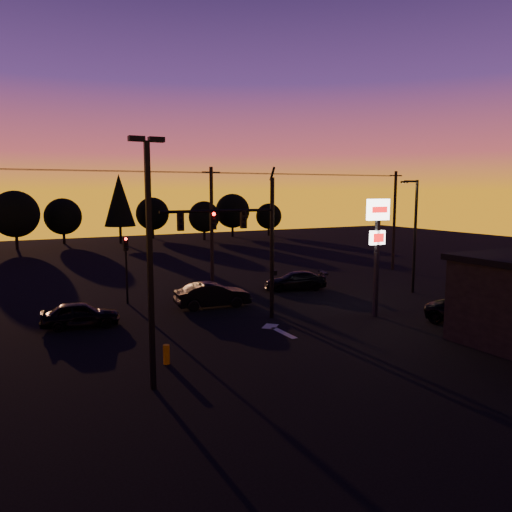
% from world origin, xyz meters
% --- Properties ---
extents(ground, '(120.00, 120.00, 0.00)m').
position_xyz_m(ground, '(0.00, 0.00, 0.00)').
color(ground, black).
rests_on(ground, ground).
extents(lane_arrow, '(1.20, 3.10, 0.01)m').
position_xyz_m(lane_arrow, '(0.50, 1.67, 0.01)').
color(lane_arrow, beige).
rests_on(lane_arrow, ground).
extents(traffic_signal_mast, '(6.79, 0.52, 8.58)m').
position_xyz_m(traffic_signal_mast, '(-0.10, 3.99, 4.94)').
color(traffic_signal_mast, black).
rests_on(traffic_signal_mast, ground).
extents(secondary_signal, '(0.30, 0.31, 4.35)m').
position_xyz_m(secondary_signal, '(-5.00, 11.49, 2.86)').
color(secondary_signal, black).
rests_on(secondary_signal, ground).
extents(parking_lot_light, '(1.25, 0.30, 9.14)m').
position_xyz_m(parking_lot_light, '(-7.50, -3.00, 5.27)').
color(parking_lot_light, black).
rests_on(parking_lot_light, ground).
extents(pylon_sign, '(1.50, 0.28, 6.80)m').
position_xyz_m(pylon_sign, '(7.00, 1.50, 4.91)').
color(pylon_sign, black).
rests_on(pylon_sign, ground).
extents(streetlight, '(1.55, 0.35, 8.00)m').
position_xyz_m(streetlight, '(13.91, 5.50, 4.42)').
color(streetlight, black).
rests_on(streetlight, ground).
extents(utility_pole_1, '(1.40, 0.26, 9.00)m').
position_xyz_m(utility_pole_1, '(2.00, 14.00, 4.59)').
color(utility_pole_1, black).
rests_on(utility_pole_1, ground).
extents(utility_pole_2, '(1.40, 0.26, 9.00)m').
position_xyz_m(utility_pole_2, '(20.00, 14.00, 4.59)').
color(utility_pole_2, black).
rests_on(utility_pole_2, ground).
extents(power_wires, '(36.00, 1.22, 0.07)m').
position_xyz_m(power_wires, '(2.00, 14.00, 8.57)').
color(power_wires, black).
rests_on(power_wires, ground).
extents(bollard, '(0.28, 0.28, 0.83)m').
position_xyz_m(bollard, '(-6.25, -0.67, 0.42)').
color(bollard, '#AD6B00').
rests_on(bollard, ground).
extents(tree_2, '(5.77, 5.78, 7.26)m').
position_xyz_m(tree_2, '(-10.00, 48.00, 4.37)').
color(tree_2, black).
rests_on(tree_2, ground).
extents(tree_3, '(4.95, 4.95, 6.22)m').
position_xyz_m(tree_3, '(-4.00, 52.00, 3.75)').
color(tree_3, black).
rests_on(tree_3, ground).
extents(tree_4, '(4.18, 4.18, 9.50)m').
position_xyz_m(tree_4, '(3.00, 49.00, 5.93)').
color(tree_4, black).
rests_on(tree_4, ground).
extents(tree_5, '(4.95, 4.95, 6.22)m').
position_xyz_m(tree_5, '(9.00, 54.00, 3.75)').
color(tree_5, black).
rests_on(tree_5, ground).
extents(tree_6, '(4.54, 4.54, 5.71)m').
position_xyz_m(tree_6, '(15.00, 48.00, 3.43)').
color(tree_6, black).
rests_on(tree_6, ground).
extents(tree_7, '(5.36, 5.36, 6.74)m').
position_xyz_m(tree_7, '(21.00, 51.00, 4.06)').
color(tree_7, black).
rests_on(tree_7, ground).
extents(tree_8, '(4.12, 4.12, 5.19)m').
position_xyz_m(tree_8, '(27.00, 50.00, 3.12)').
color(tree_8, black).
rests_on(tree_8, ground).
extents(car_left, '(4.27, 2.33, 1.38)m').
position_xyz_m(car_left, '(-8.54, 7.05, 0.69)').
color(car_left, black).
rests_on(car_left, ground).
extents(car_mid, '(4.84, 2.13, 1.54)m').
position_xyz_m(car_mid, '(-0.48, 8.04, 0.77)').
color(car_mid, black).
rests_on(car_mid, ground).
extents(car_right, '(4.95, 3.13, 1.33)m').
position_xyz_m(car_right, '(7.07, 10.32, 0.67)').
color(car_right, black).
rests_on(car_right, ground).
extents(suv_parked, '(4.11, 5.52, 1.39)m').
position_xyz_m(suv_parked, '(10.38, -2.60, 0.70)').
color(suv_parked, black).
rests_on(suv_parked, ground).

